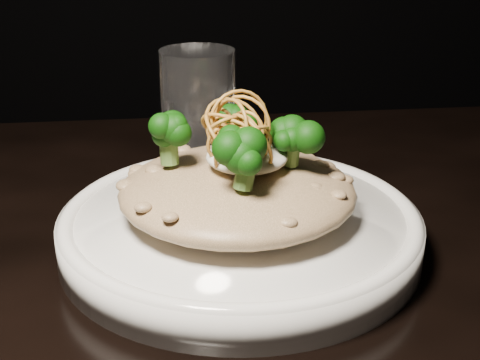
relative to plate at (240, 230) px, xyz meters
name	(u,v)px	position (x,y,z in m)	size (l,w,h in m)	color
plate	(240,230)	(0.00, 0.00, 0.00)	(0.27, 0.27, 0.03)	white
risotto	(237,191)	(0.00, 0.00, 0.03)	(0.17, 0.17, 0.04)	brown
broccoli	(235,134)	(0.00, 0.00, 0.08)	(0.13, 0.13, 0.05)	black
cheese	(247,157)	(0.00, 0.00, 0.06)	(0.06, 0.06, 0.02)	silver
shallots	(236,123)	(0.00, 0.00, 0.09)	(0.06, 0.06, 0.04)	brown
drinking_glass	(199,115)	(-0.02, 0.15, 0.05)	(0.07, 0.07, 0.12)	silver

